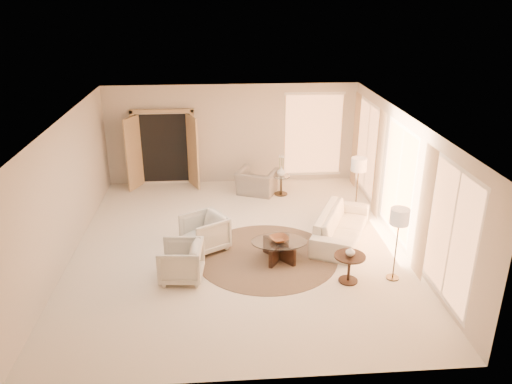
{
  "coord_description": "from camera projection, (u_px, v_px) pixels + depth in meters",
  "views": [
    {
      "loc": [
        -0.36,
        -9.57,
        5.17
      ],
      "look_at": [
        0.4,
        0.4,
        1.1
      ],
      "focal_mm": 35.0,
      "sensor_mm": 36.0,
      "label": 1
    }
  ],
  "objects": [
    {
      "name": "end_vase",
      "position": [
        350.0,
        251.0,
        9.28
      ],
      "size": [
        0.22,
        0.22,
        0.19
      ],
      "primitive_type": "imported",
      "rotation": [
        0.0,
        0.0,
        -0.3
      ],
      "color": "white",
      "rests_on": "end_table"
    },
    {
      "name": "room",
      "position": [
        238.0,
        186.0,
        10.29
      ],
      "size": [
        7.04,
        8.04,
        2.83
      ],
      "color": "white",
      "rests_on": "ground"
    },
    {
      "name": "windows_right",
      "position": [
        399.0,
        182.0,
        10.64
      ],
      "size": [
        0.1,
        6.4,
        2.4
      ],
      "primitive_type": null,
      "color": "#FFA766",
      "rests_on": "room"
    },
    {
      "name": "end_table",
      "position": [
        349.0,
        264.0,
        9.38
      ],
      "size": [
        0.59,
        0.59,
        0.56
      ],
      "rotation": [
        0.0,
        0.0,
        -0.0
      ],
      "color": "black",
      "rests_on": "room"
    },
    {
      "name": "floor_lamp_far",
      "position": [
        399.0,
        220.0,
        9.16
      ],
      "size": [
        0.35,
        0.35,
        1.46
      ],
      "rotation": [
        0.0,
        0.0,
        -0.12
      ],
      "color": "#322A1D",
      "rests_on": "room"
    },
    {
      "name": "curtains_right",
      "position": [
        384.0,
        171.0,
        11.49
      ],
      "size": [
        0.06,
        5.2,
        2.6
      ],
      "primitive_type": null,
      "color": "tan",
      "rests_on": "room"
    },
    {
      "name": "area_rug",
      "position": [
        267.0,
        256.0,
        10.4
      ],
      "size": [
        3.67,
        3.67,
        0.01
      ],
      "primitive_type": "cylinder",
      "rotation": [
        0.0,
        0.0,
        0.29
      ],
      "color": "#3B2B1F",
      "rests_on": "room"
    },
    {
      "name": "armchair_right",
      "position": [
        181.0,
        260.0,
        9.47
      ],
      "size": [
        0.8,
        0.85,
        0.81
      ],
      "primitive_type": "imported",
      "rotation": [
        0.0,
        0.0,
        -1.66
      ],
      "color": "beige",
      "rests_on": "room"
    },
    {
      "name": "accent_chair",
      "position": [
        257.0,
        178.0,
        13.47
      ],
      "size": [
        1.19,
        1.0,
        0.88
      ],
      "primitive_type": "imported",
      "rotation": [
        0.0,
        0.0,
        2.74
      ],
      "color": "gray",
      "rests_on": "room"
    },
    {
      "name": "french_doors",
      "position": [
        164.0,
        149.0,
        13.81
      ],
      "size": [
        1.95,
        0.66,
        2.16
      ],
      "color": "tan",
      "rests_on": "room"
    },
    {
      "name": "sofa",
      "position": [
        341.0,
        226.0,
        11.01
      ],
      "size": [
        1.75,
        2.43,
        0.66
      ],
      "primitive_type": "imported",
      "rotation": [
        0.0,
        0.0,
        1.14
      ],
      "color": "beige",
      "rests_on": "room"
    },
    {
      "name": "side_vase",
      "position": [
        281.0,
        171.0,
        13.32
      ],
      "size": [
        0.3,
        0.3,
        0.26
      ],
      "primitive_type": "imported",
      "rotation": [
        0.0,
        0.0,
        0.22
      ],
      "color": "white",
      "rests_on": "side_table"
    },
    {
      "name": "window_back_corner",
      "position": [
        313.0,
        135.0,
        14.12
      ],
      "size": [
        1.7,
        0.1,
        2.4
      ],
      "primitive_type": null,
      "color": "#FFA766",
      "rests_on": "room"
    },
    {
      "name": "coffee_table",
      "position": [
        279.0,
        248.0,
        10.2
      ],
      "size": [
        1.25,
        1.25,
        0.42
      ],
      "rotation": [
        0.0,
        0.0,
        0.08
      ],
      "color": "black",
      "rests_on": "room"
    },
    {
      "name": "bowl",
      "position": [
        279.0,
        239.0,
        10.13
      ],
      "size": [
        0.46,
        0.46,
        0.09
      ],
      "primitive_type": "imported",
      "rotation": [
        0.0,
        0.0,
        0.3
      ],
      "color": "brown",
      "rests_on": "coffee_table"
    },
    {
      "name": "side_table",
      "position": [
        281.0,
        183.0,
        13.44
      ],
      "size": [
        0.46,
        0.46,
        0.54
      ],
      "rotation": [
        0.0,
        0.0,
        -0.43
      ],
      "color": "#322A1D",
      "rests_on": "room"
    },
    {
      "name": "floor_lamp_near",
      "position": [
        359.0,
        167.0,
        11.74
      ],
      "size": [
        0.37,
        0.37,
        1.51
      ],
      "rotation": [
        0.0,
        0.0,
        -0.42
      ],
      "color": "#322A1D",
      "rests_on": "room"
    },
    {
      "name": "armchair_left",
      "position": [
        205.0,
        231.0,
        10.57
      ],
      "size": [
        1.08,
        1.1,
        0.85
      ],
      "primitive_type": "imported",
      "rotation": [
        0.0,
        0.0,
        -1.03
      ],
      "color": "beige",
      "rests_on": "room"
    }
  ]
}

